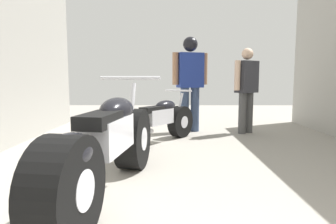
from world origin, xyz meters
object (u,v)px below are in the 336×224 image
motorcycle_maroon_cruiser (107,148)px  motorcycle_black_naked (157,122)px  mechanic_in_blue (247,86)px  mechanic_with_helmet (190,75)px

motorcycle_maroon_cruiser → motorcycle_black_naked: size_ratio=1.47×
motorcycle_black_naked → mechanic_in_blue: size_ratio=0.98×
motorcycle_black_naked → mechanic_in_blue: (1.64, 0.93, 0.55)m
mechanic_with_helmet → mechanic_in_blue: bearing=-8.7°
motorcycle_maroon_cruiser → mechanic_in_blue: (1.98, 3.03, 0.46)m
motorcycle_maroon_cruiser → mechanic_with_helmet: mechanic_with_helmet is taller
mechanic_in_blue → mechanic_with_helmet: 1.07m
motorcycle_maroon_cruiser → mechanic_with_helmet: bearing=73.6°
motorcycle_black_naked → mechanic_in_blue: bearing=29.7°
motorcycle_maroon_cruiser → motorcycle_black_naked: motorcycle_maroon_cruiser is taller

